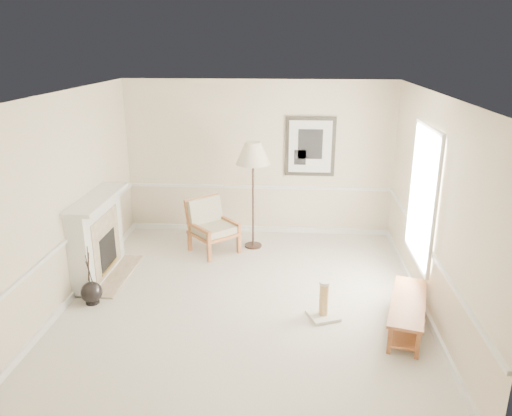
% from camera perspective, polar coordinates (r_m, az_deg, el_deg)
% --- Properties ---
extents(ground, '(5.50, 5.50, 0.00)m').
position_cam_1_polar(ground, '(7.31, -1.26, -10.38)').
color(ground, silver).
rests_on(ground, ground).
extents(room, '(5.04, 5.54, 2.92)m').
position_cam_1_polar(room, '(6.67, -0.12, 4.07)').
color(room, beige).
rests_on(room, ground).
extents(fireplace, '(0.64, 1.64, 1.31)m').
position_cam_1_polar(fireplace, '(8.11, -17.60, -3.28)').
color(fireplace, white).
rests_on(fireplace, ground).
extents(floor_vase, '(0.30, 0.30, 0.88)m').
position_cam_1_polar(floor_vase, '(7.50, -18.27, -9.19)').
color(floor_vase, black).
rests_on(floor_vase, ground).
extents(armchair, '(1.02, 1.03, 0.93)m').
position_cam_1_polar(armchair, '(8.78, -5.24, -1.75)').
color(armchair, '#976130').
rests_on(armchair, ground).
extents(floor_lamp, '(0.62, 0.62, 1.91)m').
position_cam_1_polar(floor_lamp, '(8.57, -0.34, 5.92)').
color(floor_lamp, black).
rests_on(floor_lamp, ground).
extents(bench, '(0.77, 1.45, 0.40)m').
position_cam_1_polar(bench, '(6.79, 16.93, -11.09)').
color(bench, '#976130').
rests_on(bench, ground).
extents(scratching_post, '(0.48, 0.48, 0.53)m').
position_cam_1_polar(scratching_post, '(6.85, 7.71, -11.07)').
color(scratching_post, white).
rests_on(scratching_post, ground).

